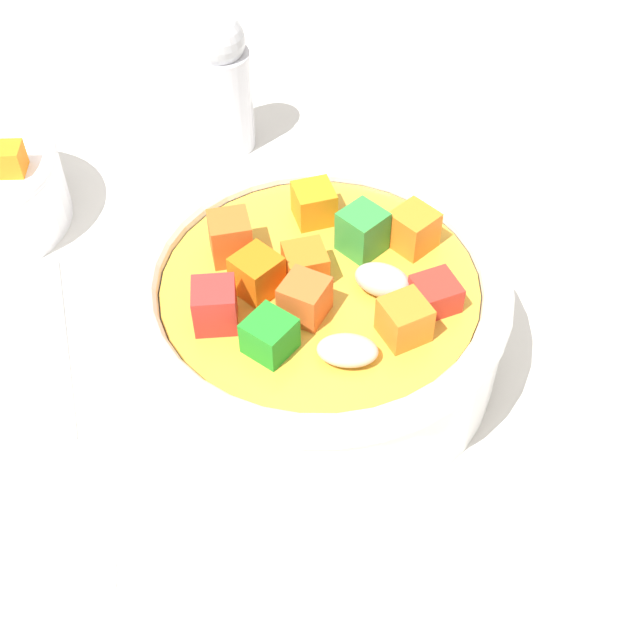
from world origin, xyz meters
The scene contains 4 objects.
ground_plane centered at (0.00, 0.00, -1.00)cm, with size 140.00×140.00×2.00cm, color silver.
soup_bowl_main centered at (0.00, -0.01, 3.33)cm, with size 17.04×17.04×7.48cm.
spoon centered at (-11.17, 5.22, 0.39)cm, with size 12.55×17.22×0.85cm.
pepper_shaker centered at (9.61, 15.54, 4.29)cm, with size 3.52×3.52×8.67cm.
Camera 1 is at (-20.06, -16.75, 32.47)cm, focal length 47.87 mm.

